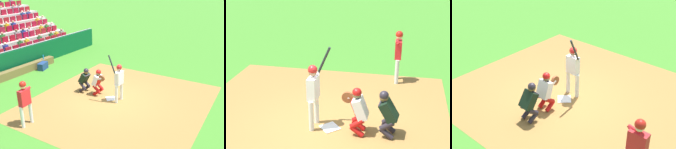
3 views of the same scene
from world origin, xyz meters
TOP-DOWN VIEW (x-y plane):
  - ground_plane at (0.00, 0.00)m, footprint 160.00×160.00m
  - infield_dirt_patch at (0.00, 0.50)m, footprint 8.33×7.72m
  - home_plate_marker at (0.00, 0.00)m, footprint 0.62×0.62m
  - batter_at_plate at (-0.01, 0.42)m, footprint 0.59×0.54m
  - catcher_crouching at (-0.06, -0.76)m, footprint 0.47×0.72m
  - home_plate_umpire at (0.01, -1.50)m, footprint 0.49×0.53m
  - on_deck_batter at (3.61, -1.46)m, footprint 0.61×0.25m

SIDE VIEW (x-z plane):
  - ground_plane at x=0.00m, z-range 0.00..0.00m
  - infield_dirt_patch at x=0.00m, z-range 0.00..0.01m
  - home_plate_marker at x=0.00m, z-range 0.01..0.02m
  - home_plate_umpire at x=0.01m, z-range 0.06..1.31m
  - catcher_crouching at x=-0.06m, z-range 0.07..1.37m
  - batter_at_plate at x=-0.01m, z-range 0.00..2.20m
  - on_deck_batter at x=3.61m, z-range 0.21..2.04m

